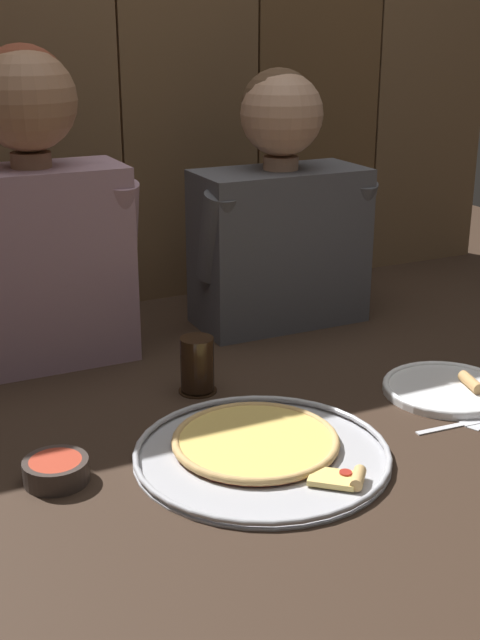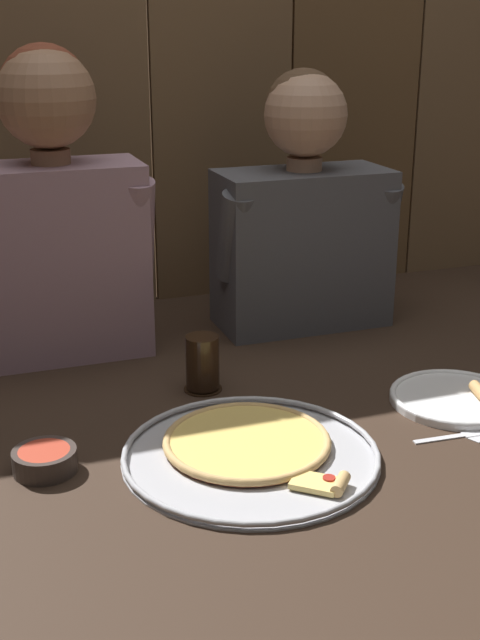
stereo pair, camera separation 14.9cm
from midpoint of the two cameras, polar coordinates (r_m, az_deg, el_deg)
ground_plane at (r=1.48m, az=4.88°, el=-7.78°), size 3.20×3.20×0.00m
pizza_tray at (r=1.41m, az=3.74°, el=-8.87°), size 0.43×0.43×0.03m
dinner_plate at (r=1.66m, az=17.11°, el=-5.21°), size 0.25×0.25×0.03m
drinking_glass at (r=1.62m, az=0.05°, el=-3.05°), size 0.08×0.08×0.11m
dipping_bowl at (r=1.38m, az=-10.18°, el=-9.34°), size 0.10×0.10×0.04m
table_fork at (r=1.53m, az=17.01°, el=-7.66°), size 0.13×0.02×0.01m
diner_left at (r=1.76m, az=-10.18°, el=7.39°), size 0.40×0.21×0.64m
diner_right at (r=1.94m, az=6.54°, el=7.36°), size 0.43×0.20×0.59m
wooden_backdrop_wall at (r=2.08m, az=-4.16°, el=16.41°), size 2.19×0.03×1.13m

